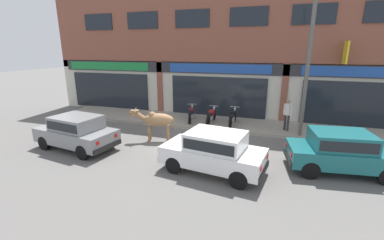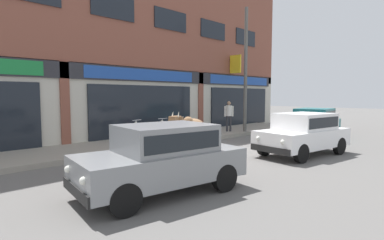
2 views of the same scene
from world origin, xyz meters
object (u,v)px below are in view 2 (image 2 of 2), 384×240
object	(u,v)px
car_0	(315,122)
utility_pole	(246,70)
pedestrian	(229,113)
motorcycle_0	(148,132)
car_1	(303,132)
motorcycle_2	(188,128)
car_2	(163,155)
cow	(191,129)
motorcycle_1	(171,130)

from	to	relation	value
car_0	utility_pole	size ratio (longest dim) A/B	0.58
car_0	pedestrian	xyz separation A→B (m)	(-1.66, 3.88, 0.34)
motorcycle_0	utility_pole	xyz separation A→B (m)	(5.77, -0.80, 2.84)
car_0	car_1	size ratio (longest dim) A/B	1.00
motorcycle_2	motorcycle_0	bearing A→B (deg)	-179.21
car_2	motorcycle_2	bearing A→B (deg)	41.85
cow	motorcycle_1	distance (m)	3.62
car_0	motorcycle_0	bearing A→B (deg)	149.05
cow	car_1	world-z (taller)	cow
car_1	pedestrian	world-z (taller)	pedestrian
cow	pedestrian	size ratio (longest dim) A/B	1.31
cow	utility_pole	world-z (taller)	utility_pole
motorcycle_1	car_1	bearing A→B (deg)	-74.97
motorcycle_1	utility_pole	distance (m)	5.42
car_1	car_0	bearing A→B (deg)	18.07
car_1	motorcycle_1	xyz separation A→B (m)	(-1.44, 5.35, -0.26)
motorcycle_0	motorcycle_1	size ratio (longest dim) A/B	0.99
motorcycle_0	pedestrian	size ratio (longest dim) A/B	1.12
cow	motorcycle_0	distance (m)	3.29
car_0	pedestrian	distance (m)	4.24
car_1	utility_pole	bearing A→B (deg)	56.09
motorcycle_2	pedestrian	distance (m)	2.85
car_2	motorcycle_0	xyz separation A→B (m)	(3.43, 5.17, -0.26)
cow	car_0	distance (m)	7.51
car_1	motorcycle_0	size ratio (longest dim) A/B	2.10
motorcycle_1	utility_pole	world-z (taller)	utility_pole
car_1	pedestrian	distance (m)	5.83
car_1	motorcycle_2	bearing A→B (deg)	92.72
motorcycle_2	car_0	bearing A→B (deg)	-42.91
car_1	motorcycle_1	size ratio (longest dim) A/B	2.08
pedestrian	motorcycle_0	bearing A→B (deg)	177.70
motorcycle_1	cow	bearing A→B (deg)	-120.83
cow	pedestrian	distance (m)	6.52
car_1	motorcycle_0	world-z (taller)	car_1
motorcycle_2	utility_pole	distance (m)	4.50
utility_pole	motorcycle_1	bearing A→B (deg)	171.32
cow	pedestrian	bearing A→B (deg)	27.28
car_2	motorcycle_1	xyz separation A→B (m)	(4.64, 5.07, -0.26)
pedestrian	car_1	bearing A→B (deg)	-115.59
car_2	motorcycle_1	bearing A→B (deg)	47.53
car_0	car_1	distance (m)	4.39
car_1	motorcycle_2	distance (m)	5.50
motorcycle_1	motorcycle_2	world-z (taller)	same
cow	motorcycle_0	bearing A→B (deg)	78.84
cow	utility_pole	distance (m)	7.24
car_0	motorcycle_1	distance (m)	6.89
utility_pole	motorcycle_2	bearing A→B (deg)	166.14
car_1	motorcycle_2	world-z (taller)	car_1
motorcycle_0	pedestrian	bearing A→B (deg)	-2.30
motorcycle_1	pedestrian	bearing A→B (deg)	-1.45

